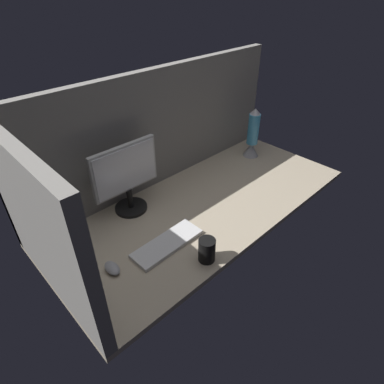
# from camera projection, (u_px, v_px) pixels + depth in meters

# --- Properties ---
(ground_plane) EXTENTS (1.80, 0.80, 0.03)m
(ground_plane) POSITION_uv_depth(u_px,v_px,m) (204.00, 204.00, 1.88)
(ground_plane) COLOR tan
(cubicle_wall_back) EXTENTS (1.80, 0.05, 0.69)m
(cubicle_wall_back) POSITION_uv_depth(u_px,v_px,m) (160.00, 128.00, 1.89)
(cubicle_wall_back) COLOR gray
(cubicle_wall_back) RESTS_ON ground_plane
(cubicle_wall_side) EXTENTS (0.05, 0.80, 0.69)m
(cubicle_wall_side) POSITION_uv_depth(u_px,v_px,m) (39.00, 227.00, 1.17)
(cubicle_wall_side) COLOR gray
(cubicle_wall_side) RESTS_ON ground_plane
(monitor) EXTENTS (0.39, 0.18, 0.39)m
(monitor) POSITION_uv_depth(u_px,v_px,m) (126.00, 176.00, 1.70)
(monitor) COLOR black
(monitor) RESTS_ON ground_plane
(keyboard) EXTENTS (0.37, 0.14, 0.02)m
(keyboard) POSITION_uv_depth(u_px,v_px,m) (167.00, 244.00, 1.58)
(keyboard) COLOR silver
(keyboard) RESTS_ON ground_plane
(mouse) EXTENTS (0.06, 0.10, 0.03)m
(mouse) POSITION_uv_depth(u_px,v_px,m) (112.00, 268.00, 1.44)
(mouse) COLOR #99999E
(mouse) RESTS_ON ground_plane
(mug_black_travel) EXTENTS (0.08, 0.08, 0.12)m
(mug_black_travel) POSITION_uv_depth(u_px,v_px,m) (207.00, 250.00, 1.47)
(mug_black_travel) COLOR black
(mug_black_travel) RESTS_ON ground_plane
(mug_ceramic_blue) EXTENTS (0.11, 0.07, 0.13)m
(mug_ceramic_blue) POSITION_uv_depth(u_px,v_px,m) (64.00, 232.00, 1.56)
(mug_ceramic_blue) COLOR #38569E
(mug_ceramic_blue) RESTS_ON ground_plane
(lava_lamp) EXTENTS (0.11, 0.11, 0.35)m
(lava_lamp) POSITION_uv_depth(u_px,v_px,m) (252.00, 137.00, 2.25)
(lava_lamp) COLOR #A5A5AD
(lava_lamp) RESTS_ON ground_plane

